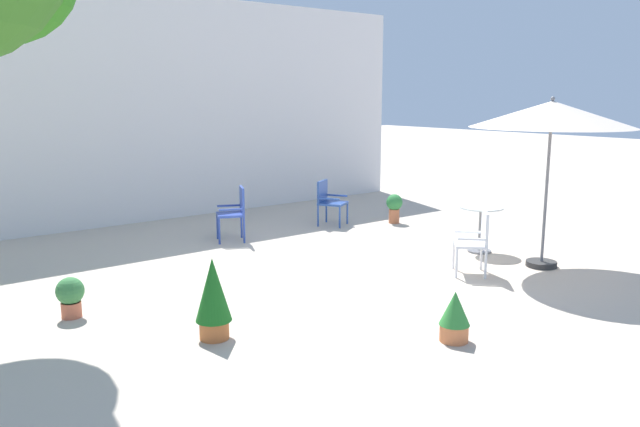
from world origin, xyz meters
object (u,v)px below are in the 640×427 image
at_px(patio_chair_0, 476,238).
at_px(potted_plant_3, 394,206).
at_px(cafe_table_0, 481,221).
at_px(potted_plant_0, 455,316).
at_px(potted_plant_1, 71,295).
at_px(patio_umbrella_0, 552,116).
at_px(potted_plant_2, 213,296).
at_px(patio_chair_1, 235,210).
at_px(patio_chair_2, 329,200).

relative_size(patio_chair_0, potted_plant_3, 1.57).
height_order(cafe_table_0, potted_plant_0, cafe_table_0).
bearing_deg(potted_plant_1, potted_plant_0, -47.37).
relative_size(patio_umbrella_0, potted_plant_0, 4.63).
bearing_deg(potted_plant_1, patio_umbrella_0, -18.85).
height_order(potted_plant_1, potted_plant_2, potted_plant_2).
height_order(patio_chair_0, potted_plant_0, patio_chair_0).
relative_size(cafe_table_0, patio_chair_1, 0.79).
xyz_separation_m(patio_chair_0, patio_chair_2, (0.47, 3.85, -0.02)).
height_order(cafe_table_0, patio_chair_0, patio_chair_0).
bearing_deg(patio_umbrella_0, patio_chair_2, 98.26).
relative_size(patio_umbrella_0, potted_plant_2, 2.85).
height_order(potted_plant_1, potted_plant_3, potted_plant_3).
bearing_deg(potted_plant_1, potted_plant_3, 12.75).
bearing_deg(potted_plant_1, potted_plant_2, -57.89).
bearing_deg(patio_chair_1, potted_plant_1, -148.04).
distance_m(cafe_table_0, potted_plant_2, 5.10).
height_order(cafe_table_0, patio_chair_2, patio_chair_2).
bearing_deg(potted_plant_3, patio_chair_1, 169.23).
bearing_deg(potted_plant_3, potted_plant_2, -151.54).
bearing_deg(patio_umbrella_0, potted_plant_3, 81.97).
height_order(cafe_table_0, potted_plant_3, cafe_table_0).
bearing_deg(patio_chair_0, patio_umbrella_0, -18.25).
height_order(patio_chair_2, potted_plant_0, patio_chair_2).
relative_size(cafe_table_0, potted_plant_2, 0.85).
height_order(cafe_table_0, potted_plant_1, cafe_table_0).
height_order(potted_plant_0, potted_plant_3, potted_plant_3).
height_order(patio_umbrella_0, potted_plant_1, patio_umbrella_0).
xyz_separation_m(patio_umbrella_0, patio_chair_0, (-1.08, 0.36, -1.67)).
relative_size(cafe_table_0, patio_chair_0, 0.82).
distance_m(patio_chair_2, potted_plant_3, 1.30).
height_order(cafe_table_0, potted_plant_2, potted_plant_2).
bearing_deg(patio_chair_1, potted_plant_3, -10.77).
xyz_separation_m(patio_chair_1, potted_plant_0, (-0.49, -5.21, -0.27)).
height_order(patio_chair_1, potted_plant_1, patio_chair_1).
bearing_deg(patio_umbrella_0, patio_chair_1, 122.98).
height_order(patio_chair_2, potted_plant_1, patio_chair_2).
distance_m(cafe_table_0, patio_chair_1, 4.07).
xyz_separation_m(patio_chair_2, potted_plant_3, (1.11, -0.65, -0.16)).
xyz_separation_m(cafe_table_0, patio_chair_0, (-1.06, -0.74, 0.01)).
distance_m(patio_umbrella_0, patio_chair_2, 4.57).
distance_m(patio_umbrella_0, potted_plant_1, 6.69).
distance_m(patio_chair_0, potted_plant_0, 2.55).
height_order(potted_plant_2, potted_plant_3, potted_plant_2).
bearing_deg(potted_plant_0, patio_chair_2, 63.79).
xyz_separation_m(patio_chair_1, potted_plant_1, (-3.36, -2.10, -0.28)).
height_order(patio_chair_2, potted_plant_3, patio_chair_2).
xyz_separation_m(potted_plant_1, potted_plant_3, (6.56, 1.49, 0.08)).
bearing_deg(patio_chair_1, potted_plant_0, -95.40).
height_order(patio_chair_0, potted_plant_2, patio_chair_0).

